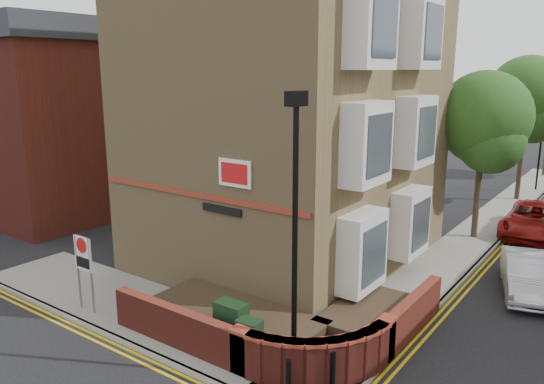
{
  "coord_description": "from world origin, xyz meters",
  "views": [
    {
      "loc": [
        7.47,
        -7.74,
        6.85
      ],
      "look_at": [
        -1.02,
        4.0,
        3.47
      ],
      "focal_mm": 35.0,
      "sensor_mm": 36.0,
      "label": 1
    }
  ],
  "objects_px": {
    "utility_cabinet_large": "(231,326)",
    "zone_sign": "(83,260)",
    "lamppost": "(295,239)",
    "silver_car_near": "(527,274)"
  },
  "relations": [
    {
      "from": "lamppost",
      "to": "silver_car_near",
      "type": "bearing_deg",
      "value": 68.3
    },
    {
      "from": "lamppost",
      "to": "utility_cabinet_large",
      "type": "height_order",
      "value": "lamppost"
    },
    {
      "from": "zone_sign",
      "to": "lamppost",
      "type": "bearing_deg",
      "value": 6.07
    },
    {
      "from": "silver_car_near",
      "to": "utility_cabinet_large",
      "type": "bearing_deg",
      "value": -138.96
    },
    {
      "from": "lamppost",
      "to": "utility_cabinet_large",
      "type": "bearing_deg",
      "value": 176.99
    },
    {
      "from": "zone_sign",
      "to": "silver_car_near",
      "type": "bearing_deg",
      "value": 42.07
    },
    {
      "from": "utility_cabinet_large",
      "to": "zone_sign",
      "type": "distance_m",
      "value": 4.86
    },
    {
      "from": "utility_cabinet_large",
      "to": "silver_car_near",
      "type": "height_order",
      "value": "utility_cabinet_large"
    },
    {
      "from": "lamppost",
      "to": "silver_car_near",
      "type": "relative_size",
      "value": 1.66
    },
    {
      "from": "lamppost",
      "to": "utility_cabinet_large",
      "type": "xyz_separation_m",
      "value": [
        -1.9,
        0.1,
        -2.62
      ]
    }
  ]
}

